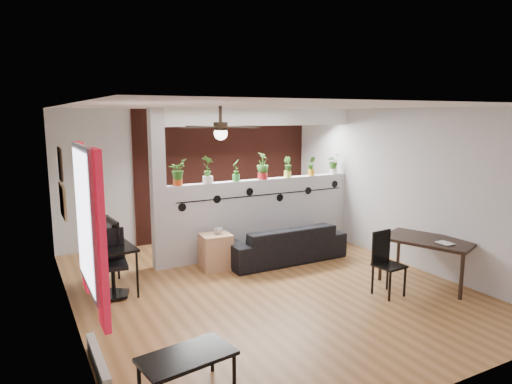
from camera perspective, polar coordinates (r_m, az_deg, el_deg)
name	(u,v)px	position (r m, az deg, el deg)	size (l,w,h in m)	color
room_shell	(264,199)	(6.50, 1.07, -0.92)	(6.30, 7.10, 2.90)	brown
partition_wall	(262,216)	(8.29, 0.82, -3.00)	(3.60, 0.18, 1.35)	#BCBCC1
ceiling_header	(263,117)	(8.09, 0.85, 9.36)	(3.60, 0.18, 0.30)	white
pier_column	(158,190)	(7.45, -12.13, 0.23)	(0.22, 0.20, 2.60)	#BCBCC1
brick_panel	(228,173)	(9.48, -3.49, 2.42)	(3.90, 0.05, 2.60)	#A4402F
vine_decal	(265,195)	(8.13, 1.15, -0.35)	(3.31, 0.01, 0.30)	black
window_assembly	(87,222)	(4.52, -20.32, -3.54)	(0.09, 1.30, 1.55)	white
baseboard_heater	(98,363)	(5.02, -19.12, -19.49)	(0.08, 1.00, 0.18)	beige
corkboard	(63,201)	(6.65, -23.01, -1.02)	(0.03, 0.60, 0.45)	olive
framed_art	(60,164)	(6.53, -23.28, 3.22)	(0.03, 0.34, 0.44)	#8C7259
ceiling_fan	(221,129)	(5.76, -4.45, 7.86)	(1.19, 1.19, 0.43)	black
potted_plant_0	(177,172)	(7.51, -9.79, 2.53)	(0.28, 0.28, 0.43)	#C54717
potted_plant_1	(208,169)	(7.68, -6.06, 2.94)	(0.29, 0.31, 0.47)	white
potted_plant_2	(236,170)	(7.90, -2.52, 2.81)	(0.21, 0.23, 0.38)	#338D39
potted_plant_3	(263,165)	(8.14, 0.83, 3.37)	(0.30, 0.32, 0.48)	red
potted_plant_4	(288,166)	(8.41, 3.98, 3.22)	(0.20, 0.23, 0.38)	#DFE04F
potted_plant_5	(311,165)	(8.70, 6.92, 3.33)	(0.22, 0.21, 0.36)	orange
potted_plant_6	(334,163)	(9.01, 9.67, 3.59)	(0.21, 0.17, 0.39)	white
sofa	(284,243)	(7.95, 3.47, -6.40)	(2.02, 0.80, 0.59)	black
cube_shelf	(216,252)	(7.50, -5.04, -7.44)	(0.48, 0.42, 0.58)	tan
cup	(218,231)	(7.43, -4.72, -4.85)	(0.13, 0.13, 0.10)	gray
computer_desk	(112,249)	(6.79, -17.61, -6.76)	(0.58, 1.00, 0.69)	black
monitor	(109,235)	(6.89, -17.92, -5.18)	(0.05, 0.32, 0.18)	black
office_chair	(112,268)	(6.68, -17.51, -9.03)	(0.48, 0.48, 0.92)	black
dining_table	(428,243)	(7.26, 20.74, -6.03)	(1.17, 1.44, 0.68)	black
book	(441,244)	(6.98, 22.09, -6.03)	(0.16, 0.22, 0.02)	gray
folding_chair	(385,257)	(6.66, 15.82, -7.85)	(0.39, 0.39, 0.90)	black
coffee_table	(187,359)	(4.37, -8.61, -19.92)	(0.89, 0.58, 0.39)	black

